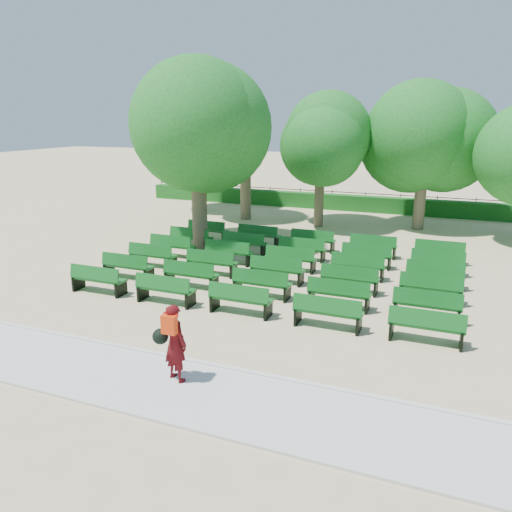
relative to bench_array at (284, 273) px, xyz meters
The scene contains 9 objects.
ground 0.87m from the bench_array, 136.36° to the right, with size 120.00×120.00×0.00m, color tan.
paving 8.02m from the bench_array, 94.47° to the right, with size 30.00×2.20×0.06m, color silver.
curb 6.87m from the bench_array, 95.22° to the right, with size 30.00×0.12×0.10m, color silver.
hedge 13.42m from the bench_array, 92.67° to the left, with size 26.00×0.70×0.90m, color #175B1A.
fence 13.82m from the bench_array, 92.59° to the left, with size 26.00×0.10×1.02m, color black, non-canonical shape.
tree_line 9.43m from the bench_array, 93.80° to the left, with size 21.80×6.80×7.04m, color #1E6F23, non-canonical shape.
bench_array is the anchor object (origin of this frame).
tree_among 6.98m from the bench_array, 153.97° to the left, with size 5.66×5.66×7.60m.
person 7.73m from the bench_array, 88.70° to the right, with size 0.84×0.59×1.67m.
Camera 1 is at (5.86, -15.18, 5.39)m, focal length 35.00 mm.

